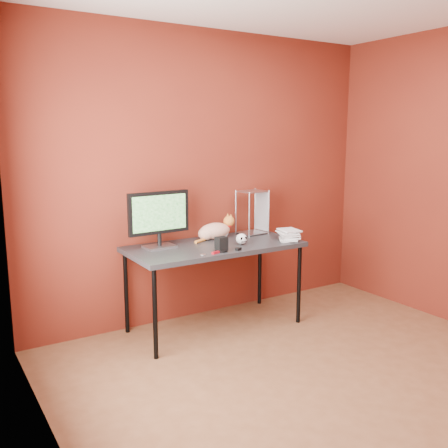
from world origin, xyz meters
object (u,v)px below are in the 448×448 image
speaker (221,245)px  book_stack (281,182)px  cat (215,231)px  desk (215,250)px  skull_mug (242,239)px  monitor (159,217)px

speaker → book_stack: 0.82m
cat → desk: bearing=-124.0°
cat → speaker: 0.50m
skull_mug → speaker: (-0.28, -0.13, 0.01)m
monitor → book_stack: bearing=-18.6°
cat → book_stack: (0.46, -0.35, 0.45)m
cat → book_stack: size_ratio=0.44×
desk → speaker: bearing=-108.8°
monitor → speaker: 0.57m
speaker → book_stack: size_ratio=0.11×
monitor → cat: 0.61m
desk → cat: size_ratio=3.29×
monitor → speaker: monitor is taller
speaker → cat: bearing=62.5°
skull_mug → cat: bearing=109.7°
speaker → desk: bearing=68.4°
skull_mug → book_stack: size_ratio=0.09×
skull_mug → speaker: bearing=-148.8°
monitor → cat: size_ratio=1.20×
monitor → skull_mug: (0.65, -0.25, -0.22)m
desk → speaker: 0.29m
monitor → speaker: bearing=-49.3°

